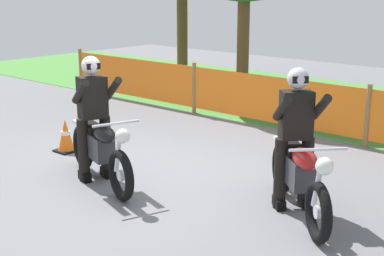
# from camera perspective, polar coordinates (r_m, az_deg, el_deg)

# --- Properties ---
(ground) EXTENTS (24.00, 24.00, 0.02)m
(ground) POSITION_cam_1_polar(r_m,az_deg,el_deg) (7.97, -5.33, -4.62)
(ground) COLOR slate
(grass_verge) EXTENTS (24.00, 5.50, 0.01)m
(grass_verge) POSITION_cam_1_polar(r_m,az_deg,el_deg) (12.74, 14.82, 2.36)
(grass_verge) COLOR #4C8C3D
(grass_verge) RESTS_ON ground
(barrier_fence) EXTENTS (11.25, 0.08, 1.05)m
(barrier_fence) POSITION_cam_1_polar(r_m,az_deg,el_deg) (10.29, 8.08, 2.90)
(barrier_fence) COLOR olive
(barrier_fence) RESTS_ON ground
(motorcycle_lead) EXTENTS (1.98, 0.88, 0.98)m
(motorcycle_lead) POSITION_cam_1_polar(r_m,az_deg,el_deg) (7.47, -9.36, -2.18)
(motorcycle_lead) COLOR black
(motorcycle_lead) RESTS_ON ground
(motorcycle_trailing) EXTENTS (1.61, 1.49, 0.98)m
(motorcycle_trailing) POSITION_cam_1_polar(r_m,az_deg,el_deg) (6.50, 10.91, -4.79)
(motorcycle_trailing) COLOR black
(motorcycle_trailing) RESTS_ON ground
(rider_lead) EXTENTS (0.77, 0.67, 1.69)m
(rider_lead) POSITION_cam_1_polar(r_m,az_deg,el_deg) (7.56, -10.12, 1.72)
(rider_lead) COLOR black
(rider_lead) RESTS_ON ground
(rider_trailing) EXTENTS (0.77, 0.76, 1.69)m
(rider_trailing) POSITION_cam_1_polar(r_m,az_deg,el_deg) (6.57, 10.53, -0.24)
(rider_trailing) COLOR black
(rider_trailing) RESTS_ON ground
(traffic_cone) EXTENTS (0.32, 0.32, 0.53)m
(traffic_cone) POSITION_cam_1_polar(r_m,az_deg,el_deg) (9.06, -12.81, -0.78)
(traffic_cone) COLOR black
(traffic_cone) RESTS_ON ground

